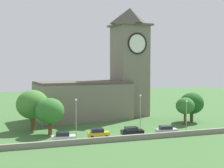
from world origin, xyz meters
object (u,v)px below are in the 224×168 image
at_px(tree_churchyard, 192,103).
at_px(car_white, 63,137).
at_px(tree_by_tower, 185,106).
at_px(car_yellow, 98,133).
at_px(tree_riverside_west, 50,111).
at_px(streetlamp_east_mid, 186,110).
at_px(car_silver, 166,130).
at_px(church, 103,83).
at_px(car_black, 132,131).
at_px(streetlamp_central, 140,108).
at_px(streetlamp_west_mid, 76,112).
at_px(tree_riverside_east, 33,105).

bearing_deg(tree_churchyard, car_white, -162.23).
relative_size(tree_by_tower, tree_churchyard, 0.88).
xyz_separation_m(car_white, car_yellow, (6.90, 1.11, -0.02)).
bearing_deg(tree_riverside_west, streetlamp_east_mid, -9.77).
relative_size(car_silver, tree_riverside_west, 0.61).
xyz_separation_m(church, car_white, (-14.77, -23.94, -8.25)).
relative_size(car_white, car_black, 0.98).
relative_size(car_white, tree_riverside_west, 0.60).
distance_m(streetlamp_central, tree_by_tower, 14.62).
bearing_deg(church, streetlamp_central, -84.79).
relative_size(church, car_black, 6.95).
relative_size(car_black, streetlamp_west_mid, 0.59).
distance_m(car_silver, tree_riverside_east, 28.76).
relative_size(church, car_silver, 6.98).
distance_m(streetlamp_east_mid, tree_riverside_east, 33.14).
xyz_separation_m(car_yellow, tree_churchyard, (26.88, 9.72, 3.62)).
relative_size(streetlamp_west_mid, tree_riverside_west, 1.03).
distance_m(car_yellow, tree_riverside_west, 11.05).
height_order(church, tree_riverside_west, church).
height_order(church, streetlamp_west_mid, church).
bearing_deg(car_black, car_silver, -10.62).
distance_m(car_yellow, streetlamp_east_mid, 20.43).
bearing_deg(car_silver, car_yellow, 174.63).
bearing_deg(tree_riverside_west, tree_by_tower, 1.98).
xyz_separation_m(streetlamp_east_mid, tree_by_tower, (3.35, 6.01, -0.02)).
xyz_separation_m(streetlamp_east_mid, tree_riverside_east, (-31.53, 10.13, 1.23)).
bearing_deg(streetlamp_central, car_yellow, -167.44).
relative_size(car_white, car_silver, 0.98).
distance_m(car_silver, tree_churchyard, 17.34).
height_order(car_silver, tree_by_tower, tree_by_tower).
bearing_deg(streetlamp_east_mid, church, 119.46).
height_order(tree_by_tower, tree_churchyard, tree_churchyard).
bearing_deg(streetlamp_east_mid, car_white, -175.21).
xyz_separation_m(church, streetlamp_central, (1.88, -20.65, -4.00)).
height_order(car_white, tree_churchyard, tree_churchyard).
height_order(car_black, tree_churchyard, tree_churchyard).
bearing_deg(tree_riverside_west, streetlamp_central, -12.10).
relative_size(church, streetlamp_west_mid, 4.13).
height_order(car_black, car_silver, car_silver).
relative_size(streetlamp_west_mid, streetlamp_central, 0.97).
distance_m(church, streetlamp_central, 21.12).
bearing_deg(church, streetlamp_east_mid, -60.54).
bearing_deg(tree_by_tower, tree_riverside_west, -178.02).
xyz_separation_m(streetlamp_central, tree_riverside_west, (-18.14, 3.89, -0.40)).
xyz_separation_m(car_white, tree_riverside_west, (-1.49, 7.17, 3.86)).
bearing_deg(tree_riverside_west, church, 45.88).
distance_m(car_black, tree_churchyard, 22.42).
distance_m(car_white, streetlamp_west_mid, 5.42).
xyz_separation_m(church, car_silver, (6.14, -24.14, -8.29)).
distance_m(car_black, tree_by_tower, 18.27).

